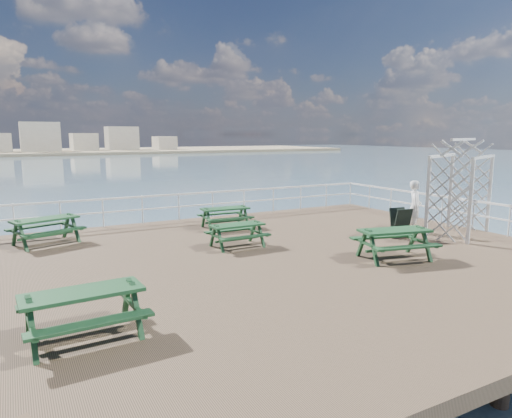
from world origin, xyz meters
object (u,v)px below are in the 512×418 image
Objects in this scene: picnic_table_a at (45,225)px; picnic_table_b at (237,230)px; picnic_table_c at (225,213)px; picnic_table_d at (83,304)px; person at (415,207)px; picnic_table_e at (394,237)px; trellis_arbor at (460,193)px.

picnic_table_a reaches higher than picnic_table_b.
picnic_table_d is at bearing -125.60° from picnic_table_c.
picnic_table_b is at bearing 126.05° from person.
picnic_table_b is 0.91× the size of person.
picnic_table_d is at bearing -108.40° from picnic_table_a.
picnic_table_b is 0.74× the size of picnic_table_e.
picnic_table_d is 8.42m from picnic_table_e.
person reaches higher than picnic_table_c.
picnic_table_a is at bearing 155.01° from picnic_table_e.
picnic_table_e is at bearing 170.48° from person.
picnic_table_b is 4.64m from picnic_table_e.
picnic_table_c is 9.48m from picnic_table_d.
trellis_arbor reaches higher than picnic_table_b.
picnic_table_c is 6.80m from person.
trellis_arbor reaches higher than picnic_table_a.
picnic_table_b is at bearing 142.39° from trellis_arbor.
picnic_table_c is 0.90× the size of picnic_table_d.
picnic_table_e reaches higher than picnic_table_c.
trellis_arbor is 1.80× the size of person.
picnic_table_c is at bearing -22.42° from picnic_table_a.
picnic_table_e is 0.68× the size of trellis_arbor.
picnic_table_a is 7.73m from picnic_table_d.
picnic_table_a is 1.40× the size of picnic_table_b.
picnic_table_e is at bearing -65.53° from picnic_table_c.
picnic_table_c is at bearing 100.50° from person.
picnic_table_b is 2.96m from picnic_table_c.
picnic_table_a is 13.71m from trellis_arbor.
picnic_table_d is at bearing 152.12° from person.
picnic_table_c is at bearing 72.04° from picnic_table_b.
picnic_table_c is 0.82× the size of picnic_table_e.
picnic_table_a is 1.27× the size of person.
picnic_table_d is at bearing -138.98° from picnic_table_b.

